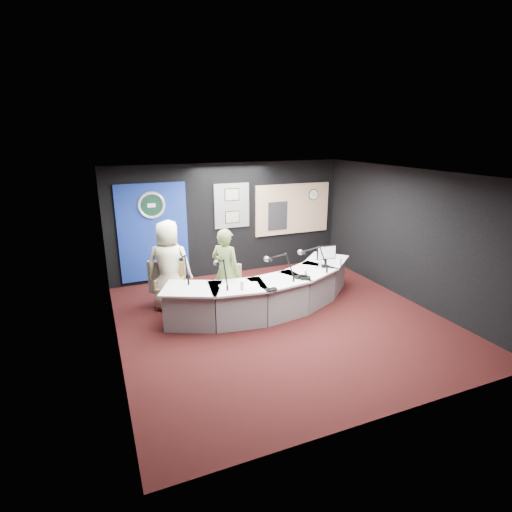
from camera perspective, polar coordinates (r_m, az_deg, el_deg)
name	(u,v)px	position (r m, az deg, el deg)	size (l,w,h in m)	color
ground	(281,320)	(7.88, 3.62, -9.11)	(6.00, 6.00, 0.00)	black
ceiling	(284,174)	(7.09, 4.05, 11.60)	(6.00, 6.00, 0.02)	silver
wall_back	(230,220)	(10.06, -3.76, 5.22)	(6.00, 0.02, 2.80)	black
wall_front	(395,318)	(5.03, 19.23, -8.41)	(6.00, 0.02, 2.80)	black
wall_left	(111,272)	(6.66, -20.05, -2.17)	(0.02, 6.00, 2.80)	black
wall_right	(410,236)	(9.06, 21.13, 2.73)	(0.02, 6.00, 2.80)	black
broadcast_desk	(267,292)	(8.16, 1.65, -5.23)	(4.50, 1.90, 0.75)	silver
backdrop_panel	(153,233)	(9.64, -14.45, 3.25)	(1.60, 0.05, 2.30)	navy
agency_seal	(151,205)	(9.47, -14.71, 7.01)	(0.63, 0.63, 0.07)	silver
seal_center	(151,205)	(9.47, -14.71, 7.02)	(0.48, 0.48, 0.01)	black
pinboard	(232,206)	(9.98, -3.47, 7.17)	(0.90, 0.04, 1.10)	slate
framed_photo_upper	(232,195)	(9.90, -3.44, 8.74)	(0.34, 0.02, 0.27)	gray
framed_photo_lower	(232,217)	(10.00, -3.39, 5.57)	(0.34, 0.02, 0.27)	gray
booth_window_frame	(293,209)	(10.68, 5.25, 6.71)	(2.12, 0.06, 1.32)	tan
booth_glow	(293,209)	(10.67, 5.28, 6.70)	(2.00, 0.02, 1.20)	#D4BC86
equipment_rack	(278,216)	(10.48, 3.11, 5.73)	(0.55, 0.02, 0.75)	black
wall_clock	(313,195)	(10.88, 8.21, 8.68)	(0.28, 0.28, 0.01)	white
armchair_left	(170,285)	(8.37, -12.15, -4.05)	(0.57, 0.57, 1.02)	tan
armchair_right	(226,289)	(8.07, -4.27, -4.65)	(0.55, 0.55, 0.97)	tan
draped_jacket	(160,278)	(8.49, -13.59, -3.04)	(0.50, 0.10, 0.70)	#6A6359
person_man	(169,265)	(8.23, -12.33, -1.33)	(0.91, 0.59, 1.86)	beige
person_woman	(226,271)	(7.94, -4.33, -2.14)	(0.63, 0.41, 1.73)	#5A6E39
computer_monitor	(326,252)	(8.54, 9.99, 0.50)	(0.46, 0.03, 0.32)	black
desk_phone	(306,278)	(7.86, 7.09, -3.12)	(0.19, 0.15, 0.05)	black
headphones_near	(299,277)	(7.92, 6.16, -2.98)	(0.23, 0.23, 0.04)	black
headphones_far	(271,289)	(7.27, 2.20, -4.77)	(0.20, 0.20, 0.03)	black
paper_stack	(225,287)	(7.44, -4.39, -4.43)	(0.20, 0.28, 0.00)	white
notepad	(254,284)	(7.54, -0.36, -4.07)	(0.19, 0.27, 0.00)	white
boom_mic_a	(184,265)	(7.82, -10.25, -1.25)	(0.16, 0.74, 0.60)	black
boom_mic_b	(221,270)	(7.46, -4.95, -1.95)	(0.16, 0.74, 0.60)	black
boom_mic_c	(280,264)	(7.77, 3.44, -1.11)	(0.46, 0.64, 0.60)	black
boom_mic_d	(314,256)	(8.29, 8.23, -0.06)	(0.47, 0.63, 0.60)	black
water_bottles	(295,272)	(7.94, 5.60, -2.35)	(2.49, 0.55, 0.18)	silver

